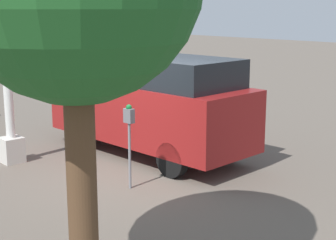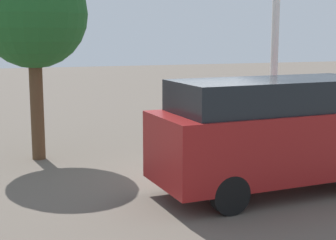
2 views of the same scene
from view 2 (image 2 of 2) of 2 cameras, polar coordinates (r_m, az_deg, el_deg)
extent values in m
plane|color=#60564C|center=(11.21, 4.40, -6.63)|extent=(80.00, 80.00, 0.00)
cylinder|color=gray|center=(11.32, 0.67, -3.20)|extent=(0.05, 0.05, 1.24)
cube|color=slate|center=(11.18, 0.68, 0.56)|extent=(0.21, 0.12, 0.26)
sphere|color=#14662D|center=(11.16, 0.68, 1.33)|extent=(0.11, 0.11, 0.11)
cube|color=beige|center=(13.48, 11.38, -2.82)|extent=(0.44, 0.44, 0.55)
cylinder|color=silver|center=(13.18, 11.77, 8.73)|extent=(0.19, 0.19, 4.85)
cube|color=maroon|center=(10.40, 12.22, -2.39)|extent=(5.15, 2.12, 1.30)
cube|color=black|center=(10.18, 11.82, 2.77)|extent=(4.13, 1.92, 0.60)
cylinder|color=black|center=(12.10, 15.97, -4.02)|extent=(0.72, 0.26, 0.71)
cylinder|color=black|center=(10.45, 2.42, -5.78)|extent=(0.72, 0.26, 0.71)
cylinder|color=black|center=(9.08, 6.88, -8.22)|extent=(0.72, 0.26, 0.71)
cylinder|color=#513823|center=(13.18, -14.32, 1.47)|extent=(0.33, 0.33, 2.67)
sphere|color=#1E5623|center=(13.07, -14.73, 11.31)|extent=(2.63, 2.63, 2.63)
camera|label=1|loc=(16.17, -32.22, 8.58)|focal=55.00mm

